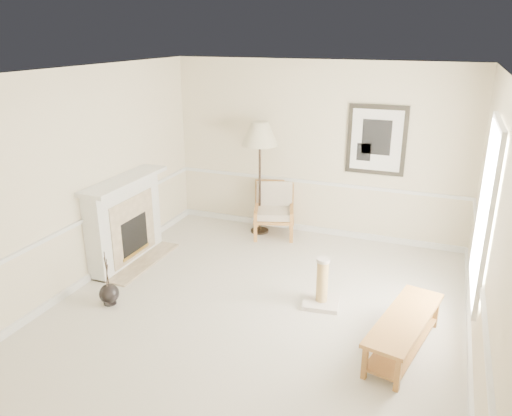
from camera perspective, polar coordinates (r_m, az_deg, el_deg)
The scene contains 8 objects.
ground at distance 6.45m, azimuth 0.23°, elevation -11.39°, with size 5.50×5.50×0.00m, color silver.
room at distance 5.74m, azimuth 1.82°, elevation 4.92°, with size 5.04×5.54×2.92m.
fireplace at distance 7.68m, azimuth -14.67°, elevation -1.47°, with size 0.64×1.64×1.31m.
floor_vase at distance 6.74m, azimuth -16.43°, elevation -9.43°, with size 0.25×0.25×0.74m.
armchair at distance 8.52m, azimuth 2.08°, elevation 0.14°, with size 0.86×0.89×0.89m.
floor_lamp at distance 8.25m, azimuth 0.44°, elevation 8.12°, with size 0.77×0.77×1.92m.
bench at distance 5.78m, azimuth 16.57°, elevation -13.05°, with size 0.76×1.53×0.42m.
scratching_post at distance 6.49m, azimuth 7.52°, elevation -9.28°, with size 0.50×0.50×0.65m.
Camera 1 is at (1.97, -5.16, 3.32)m, focal length 35.00 mm.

